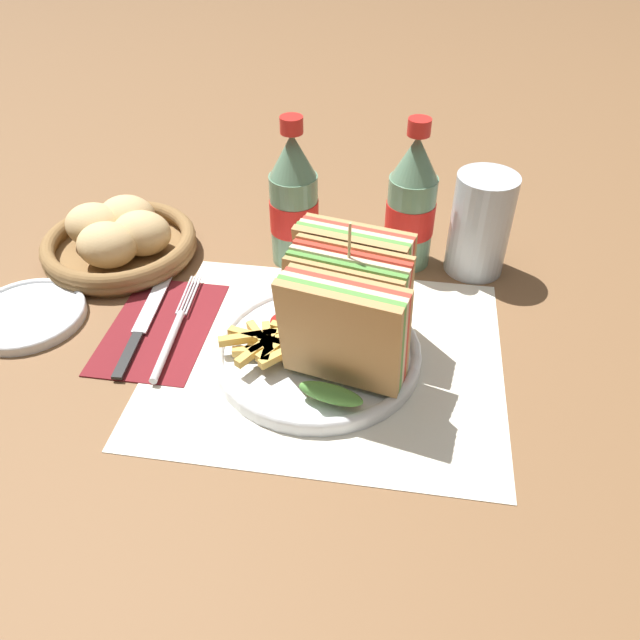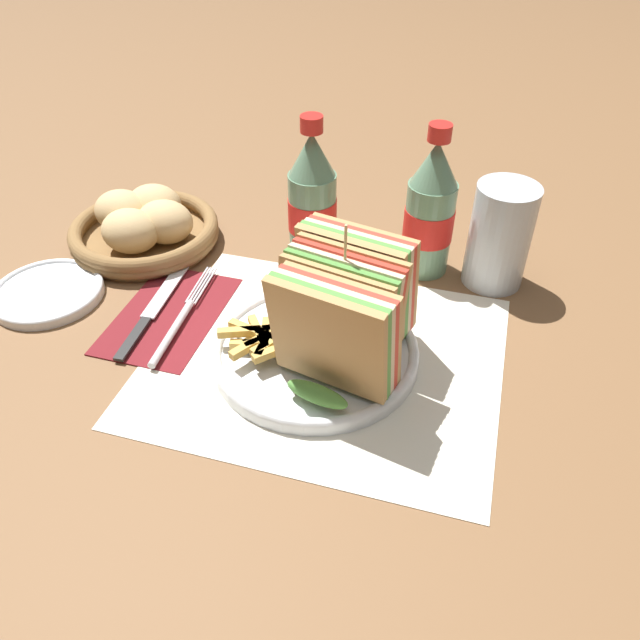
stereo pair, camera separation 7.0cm
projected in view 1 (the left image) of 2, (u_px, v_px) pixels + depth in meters
The scene contains 14 objects.
ground_plane at pixel (303, 365), 0.70m from camera, with size 4.00×4.00×0.00m, color brown.
placemat at pixel (327, 357), 0.71m from camera, with size 0.39×0.33×0.00m.
plate_main at pixel (317, 351), 0.70m from camera, with size 0.23×0.23×0.02m.
club_sandwich at pixel (348, 307), 0.65m from camera, with size 0.14×0.20×0.17m.
fries_pile at pixel (271, 342), 0.69m from camera, with size 0.11×0.09×0.02m.
ketchup_blob at pixel (287, 322), 0.72m from camera, with size 0.04×0.03×0.01m.
napkin at pixel (161, 327), 0.75m from camera, with size 0.12×0.19×0.00m.
fork at pixel (172, 335), 0.73m from camera, with size 0.02×0.20×0.01m.
knife at pixel (143, 324), 0.75m from camera, with size 0.03×0.19×0.00m.
coke_bottle_near at pixel (294, 203), 0.81m from camera, with size 0.06×0.06×0.20m.
coke_bottle_far at pixel (411, 205), 0.81m from camera, with size 0.06×0.06×0.20m.
glass_near at pixel (480, 225), 0.81m from camera, with size 0.08×0.08×0.14m.
bread_basket at pixel (119, 240), 0.86m from camera, with size 0.21×0.21×0.07m.
side_saucer at pixel (27, 314), 0.76m from camera, with size 0.14×0.14×0.01m.
Camera 1 is at (0.10, -0.50, 0.48)m, focal length 35.00 mm.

